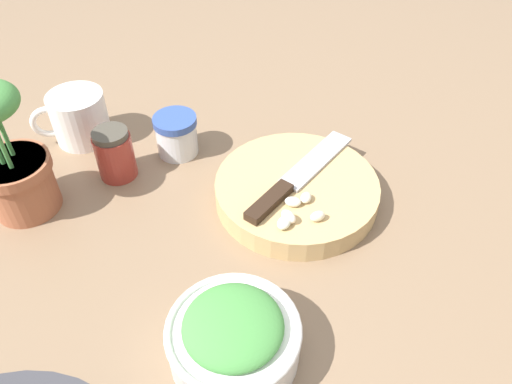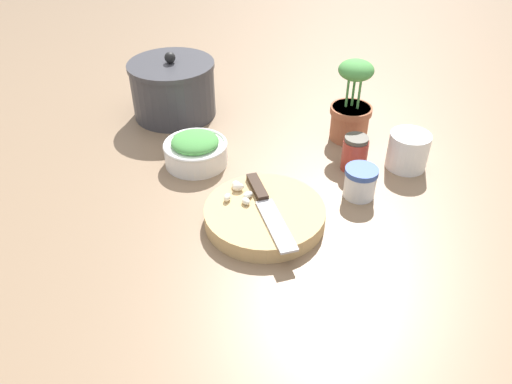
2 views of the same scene
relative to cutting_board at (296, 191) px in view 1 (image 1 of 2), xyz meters
name	(u,v)px [view 1 (image 1 of 2)]	position (x,y,z in m)	size (l,w,h in m)	color
ground_plane	(248,238)	(-0.04, 0.10, -0.02)	(5.00, 5.00, 0.00)	#7F664C
cutting_board	(296,191)	(0.00, 0.00, 0.00)	(0.24, 0.24, 0.03)	tan
chef_knife	(295,179)	(0.00, 0.00, 0.02)	(0.13, 0.23, 0.01)	black
garlic_cloves	(296,212)	(-0.06, 0.03, 0.02)	(0.06, 0.08, 0.02)	silver
herb_bowl	(234,337)	(-0.19, 0.18, 0.02)	(0.15, 0.15, 0.07)	silver
spice_jar	(177,135)	(0.18, 0.12, 0.02)	(0.07, 0.07, 0.07)	silver
coffee_mug	(78,117)	(0.29, 0.26, 0.03)	(0.09, 0.12, 0.08)	silver
honey_jar	(115,154)	(0.17, 0.22, 0.02)	(0.06, 0.06, 0.08)	#9E3328
potted_herb	(11,162)	(0.15, 0.36, 0.07)	(0.10, 0.10, 0.20)	#A35B3D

